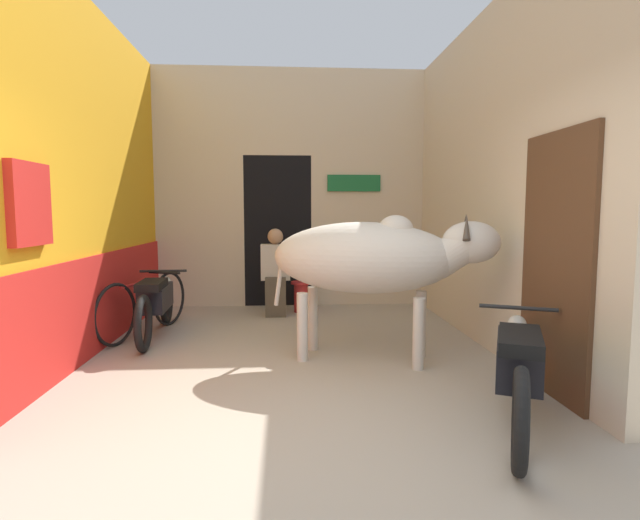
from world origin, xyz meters
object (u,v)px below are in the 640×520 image
(cow, at_px, (373,258))
(plastic_stool, at_px, (301,296))
(motorcycle_near, at_px, (518,365))
(motorcycle_far, at_px, (156,302))
(bicycle, at_px, (145,305))
(shopkeeper_seated, at_px, (276,270))

(cow, relative_size, plastic_stool, 5.00)
(motorcycle_near, height_order, motorcycle_far, same)
(motorcycle_near, bearing_deg, plastic_stool, 109.14)
(bicycle, height_order, plastic_stool, bicycle)
(motorcycle_far, distance_m, bicycle, 0.19)
(motorcycle_near, distance_m, bicycle, 4.28)
(plastic_stool, bearing_deg, shopkeeper_seated, -152.37)
(cow, height_order, shopkeeper_seated, cow)
(bicycle, relative_size, shopkeeper_seated, 1.35)
(motorcycle_far, distance_m, plastic_stool, 2.20)
(motorcycle_far, distance_m, shopkeeper_seated, 1.80)
(shopkeeper_seated, bearing_deg, bicycle, -146.01)
(motorcycle_far, relative_size, bicycle, 1.18)
(motorcycle_near, xyz_separation_m, bicycle, (-3.28, 2.75, -0.06))
(motorcycle_far, bearing_deg, plastic_stool, 37.19)
(cow, distance_m, motorcycle_far, 2.69)
(cow, height_order, motorcycle_far, cow)
(motorcycle_near, height_order, plastic_stool, motorcycle_near)
(cow, relative_size, motorcycle_near, 1.20)
(cow, bearing_deg, motorcycle_near, -64.54)
(cow, height_order, plastic_stool, cow)
(plastic_stool, bearing_deg, motorcycle_far, -142.81)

